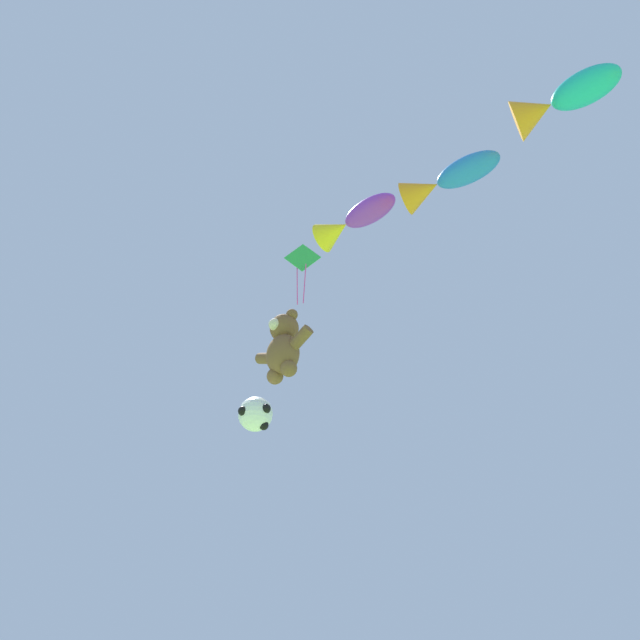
{
  "coord_description": "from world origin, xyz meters",
  "views": [
    {
      "loc": [
        5.95,
        -1.51,
        1.57
      ],
      "look_at": [
        -0.8,
        5.34,
        9.17
      ],
      "focal_mm": 28.0,
      "sensor_mm": 36.0,
      "label": 1
    }
  ],
  "objects_px": {
    "diamond_kite": "(302,262)",
    "fish_kite_violet": "(351,221)",
    "fish_kite_cobalt": "(444,181)",
    "fish_kite_teal": "(559,101)",
    "teddy_bear_kite": "(283,346)",
    "soccer_ball_kite": "(256,414)"
  },
  "relations": [
    {
      "from": "fish_kite_teal",
      "to": "diamond_kite",
      "type": "distance_m",
      "value": 8.32
    },
    {
      "from": "fish_kite_violet",
      "to": "diamond_kite",
      "type": "bearing_deg",
      "value": 164.18
    },
    {
      "from": "fish_kite_violet",
      "to": "fish_kite_cobalt",
      "type": "xyz_separation_m",
      "value": [
        2.69,
        0.18,
        -0.64
      ]
    },
    {
      "from": "soccer_ball_kite",
      "to": "fish_kite_violet",
      "type": "bearing_deg",
      "value": 16.57
    },
    {
      "from": "soccer_ball_kite",
      "to": "fish_kite_teal",
      "type": "relative_size",
      "value": 0.39
    },
    {
      "from": "soccer_ball_kite",
      "to": "fish_kite_cobalt",
      "type": "bearing_deg",
      "value": 10.09
    },
    {
      "from": "teddy_bear_kite",
      "to": "fish_kite_cobalt",
      "type": "height_order",
      "value": "fish_kite_cobalt"
    },
    {
      "from": "teddy_bear_kite",
      "to": "fish_kite_cobalt",
      "type": "xyz_separation_m",
      "value": [
        4.7,
        0.63,
        2.68
      ]
    },
    {
      "from": "soccer_ball_kite",
      "to": "fish_kite_cobalt",
      "type": "distance_m",
      "value": 6.89
    },
    {
      "from": "diamond_kite",
      "to": "soccer_ball_kite",
      "type": "bearing_deg",
      "value": -80.15
    },
    {
      "from": "fish_kite_teal",
      "to": "diamond_kite",
      "type": "height_order",
      "value": "diamond_kite"
    },
    {
      "from": "fish_kite_cobalt",
      "to": "fish_kite_teal",
      "type": "bearing_deg",
      "value": 1.21
    },
    {
      "from": "diamond_kite",
      "to": "teddy_bear_kite",
      "type": "bearing_deg",
      "value": -59.1
    },
    {
      "from": "soccer_ball_kite",
      "to": "fish_kite_cobalt",
      "type": "relative_size",
      "value": 0.36
    },
    {
      "from": "teddy_bear_kite",
      "to": "diamond_kite",
      "type": "xyz_separation_m",
      "value": [
        -0.73,
        1.22,
        4.27
      ]
    },
    {
      "from": "fish_kite_teal",
      "to": "diamond_kite",
      "type": "bearing_deg",
      "value": 176.25
    },
    {
      "from": "teddy_bear_kite",
      "to": "soccer_ball_kite",
      "type": "relative_size",
      "value": 2.27
    },
    {
      "from": "diamond_kite",
      "to": "fish_kite_violet",
      "type": "bearing_deg",
      "value": -15.82
    },
    {
      "from": "teddy_bear_kite",
      "to": "fish_kite_violet",
      "type": "bearing_deg",
      "value": 12.56
    },
    {
      "from": "teddy_bear_kite",
      "to": "diamond_kite",
      "type": "height_order",
      "value": "diamond_kite"
    },
    {
      "from": "fish_kite_violet",
      "to": "diamond_kite",
      "type": "distance_m",
      "value": 3.0
    },
    {
      "from": "fish_kite_violet",
      "to": "fish_kite_cobalt",
      "type": "height_order",
      "value": "fish_kite_violet"
    }
  ]
}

